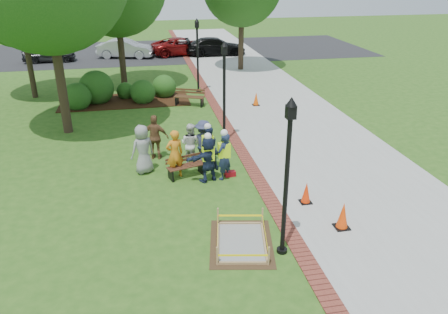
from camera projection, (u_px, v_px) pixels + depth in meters
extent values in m
plane|color=#285116|center=(216.00, 201.00, 14.08)|extent=(100.00, 100.00, 0.00)
cube|color=#9E9E99|center=(274.00, 103.00, 23.92)|extent=(6.00, 60.00, 0.02)
cube|color=maroon|center=(216.00, 107.00, 23.35)|extent=(0.50, 60.00, 0.03)
cube|color=#381E0F|center=(125.00, 101.00, 24.32)|extent=(7.00, 3.00, 0.05)
cube|color=black|center=(162.00, 51.00, 38.30)|extent=(36.00, 12.00, 0.01)
cube|color=#47331E|center=(241.00, 243.00, 11.97)|extent=(2.10, 2.58, 0.01)
cube|color=gray|center=(241.00, 243.00, 11.96)|extent=(1.52, 1.99, 0.04)
cube|color=tan|center=(241.00, 242.00, 11.95)|extent=(1.66, 2.13, 0.08)
cube|color=tan|center=(241.00, 235.00, 11.86)|extent=(1.69, 2.17, 0.55)
cube|color=yellow|center=(241.00, 234.00, 11.85)|extent=(1.63, 2.11, 0.06)
cube|color=#4D2C1A|center=(186.00, 166.00, 15.56)|extent=(1.42, 0.78, 0.04)
cube|color=#4D2C1A|center=(183.00, 158.00, 15.65)|extent=(1.31, 0.43, 0.22)
cube|color=black|center=(186.00, 171.00, 15.64)|extent=(1.31, 0.80, 0.40)
cube|color=#4E2F1A|center=(189.00, 97.00, 23.37)|extent=(1.67, 1.03, 0.04)
cube|color=#4E2F1A|center=(190.00, 91.00, 23.50)|extent=(1.52, 0.63, 0.26)
cube|color=black|center=(189.00, 101.00, 23.47)|extent=(1.56, 1.04, 0.47)
cube|color=black|center=(341.00, 227.00, 12.64)|extent=(0.42, 0.42, 0.06)
cone|color=#FB4207|center=(343.00, 215.00, 12.47)|extent=(0.33, 0.33, 0.78)
cube|color=black|center=(305.00, 202.00, 13.98)|extent=(0.37, 0.37, 0.05)
cone|color=#F13107|center=(306.00, 192.00, 13.83)|extent=(0.29, 0.29, 0.68)
cube|color=black|center=(256.00, 105.00, 23.58)|extent=(0.37, 0.37, 0.05)
cone|color=#F55307|center=(256.00, 99.00, 23.44)|extent=(0.29, 0.29, 0.68)
cube|color=maroon|center=(230.00, 174.00, 15.71)|extent=(0.41, 0.25, 0.19)
cylinder|color=black|center=(286.00, 189.00, 10.84)|extent=(0.12, 0.12, 3.80)
cube|color=black|center=(291.00, 112.00, 10.03)|extent=(0.22, 0.22, 0.32)
cone|color=black|center=(292.00, 101.00, 9.92)|extent=(0.28, 0.28, 0.22)
cylinder|color=black|center=(282.00, 250.00, 11.59)|extent=(0.28, 0.28, 0.10)
cylinder|color=black|center=(224.00, 99.00, 18.02)|extent=(0.12, 0.12, 3.80)
cube|color=black|center=(224.00, 50.00, 17.20)|extent=(0.22, 0.22, 0.32)
cone|color=black|center=(224.00, 44.00, 17.10)|extent=(0.28, 0.28, 0.22)
cylinder|color=black|center=(224.00, 141.00, 18.77)|extent=(0.28, 0.28, 0.10)
cylinder|color=black|center=(198.00, 61.00, 25.19)|extent=(0.12, 0.12, 3.80)
cube|color=black|center=(197.00, 25.00, 24.38)|extent=(0.22, 0.22, 0.32)
cone|color=black|center=(197.00, 20.00, 24.28)|extent=(0.28, 0.28, 0.22)
cylinder|color=black|center=(198.00, 92.00, 25.94)|extent=(0.28, 0.28, 0.10)
cylinder|color=#3D2D1E|center=(59.00, 70.00, 18.76)|extent=(0.40, 0.40, 5.65)
cylinder|color=#3D2D1E|center=(121.00, 48.00, 25.92)|extent=(0.37, 0.37, 4.89)
cylinder|color=#3D2D1E|center=(241.00, 36.00, 30.71)|extent=(0.38, 0.38, 4.68)
cylinder|color=#3D2D1E|center=(28.00, 57.00, 24.15)|extent=(0.31, 0.31, 4.56)
sphere|color=#154814|center=(79.00, 109.00, 23.10)|extent=(1.49, 1.49, 1.49)
sphere|color=#154814|center=(98.00, 102.00, 24.16)|extent=(1.90, 1.90, 1.90)
sphere|color=#154814|center=(144.00, 103.00, 24.10)|extent=(1.37, 1.37, 1.37)
sphere|color=#154814|center=(165.00, 97.00, 25.19)|extent=(1.36, 1.36, 1.36)
sphere|color=#154814|center=(126.00, 98.00, 24.88)|extent=(0.98, 0.98, 0.98)
imported|color=gray|center=(143.00, 149.00, 15.68)|extent=(0.69, 0.60, 1.82)
imported|color=orange|center=(175.00, 154.00, 15.35)|extent=(0.65, 0.51, 1.78)
imported|color=silver|center=(191.00, 144.00, 16.39)|extent=(0.61, 0.58, 1.62)
imported|color=brown|center=(155.00, 137.00, 16.83)|extent=(0.65, 0.51, 1.77)
imported|color=#323757|center=(204.00, 142.00, 16.42)|extent=(0.65, 0.63, 1.73)
imported|color=#181E3E|center=(208.00, 159.00, 15.10)|extent=(0.61, 0.49, 1.65)
cube|color=#B5E713|center=(208.00, 153.00, 15.00)|extent=(0.42, 0.26, 0.52)
sphere|color=white|center=(208.00, 136.00, 14.75)|extent=(0.25, 0.25, 0.25)
imported|color=#1C2F49|center=(224.00, 156.00, 15.23)|extent=(0.64, 0.63, 1.71)
cube|color=#B5E713|center=(224.00, 150.00, 15.14)|extent=(0.42, 0.26, 0.52)
sphere|color=white|center=(224.00, 133.00, 14.88)|extent=(0.25, 0.25, 0.25)
imported|color=#1B2947|center=(208.00, 149.00, 15.96)|extent=(0.57, 0.40, 1.66)
cube|color=#B5E713|center=(208.00, 143.00, 15.86)|extent=(0.42, 0.26, 0.52)
sphere|color=white|center=(208.00, 127.00, 15.61)|extent=(0.25, 0.25, 0.25)
imported|color=black|center=(50.00, 62.00, 34.12)|extent=(2.09, 4.50, 1.44)
imported|color=#A9A8AD|center=(126.00, 58.00, 35.61)|extent=(3.27, 5.31, 1.61)
imported|color=maroon|center=(183.00, 55.00, 36.79)|extent=(2.85, 5.01, 1.54)
imported|color=black|center=(216.00, 55.00, 36.59)|extent=(2.19, 4.85, 1.57)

